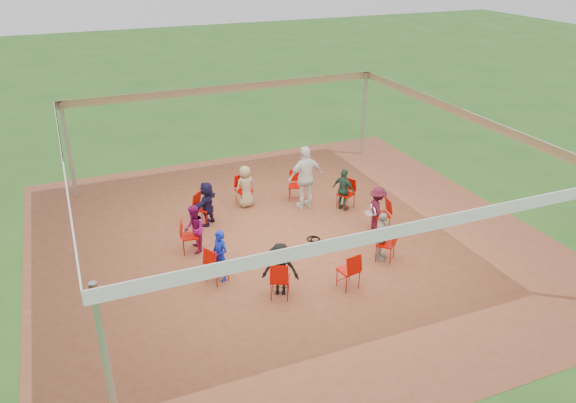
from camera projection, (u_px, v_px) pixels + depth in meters
name	position (u px, v px, depth m)	size (l,w,h in m)	color
ground	(289.00, 240.00, 14.83)	(80.00, 80.00, 0.00)	#295A1C
dirt_patch	(289.00, 240.00, 14.82)	(13.00, 13.00, 0.00)	brown
tent	(289.00, 156.00, 13.81)	(10.33, 10.33, 3.00)	#B2B2B7
chair_0	(381.00, 215.00, 15.17)	(0.42, 0.44, 0.90)	#BC0900
chair_1	(346.00, 194.00, 16.40)	(0.42, 0.44, 0.90)	#BC0900
chair_2	(296.00, 186.00, 16.95)	(0.42, 0.44, 0.90)	#BC0900
chair_3	(244.00, 191.00, 16.61)	(0.42, 0.44, 0.90)	#BC0900
chair_4	(204.00, 209.00, 15.52)	(0.42, 0.44, 0.90)	#BC0900
chair_5	(190.00, 236.00, 14.10)	(0.42, 0.44, 0.90)	#BC0900
chair_6	(217.00, 265.00, 12.87)	(0.42, 0.44, 0.90)	#BC0900
chair_7	(280.00, 279.00, 12.32)	(0.42, 0.44, 0.90)	#BC0900
chair_8	(348.00, 270.00, 12.66)	(0.42, 0.44, 0.90)	#BC0900
chair_9	(386.00, 244.00, 13.74)	(0.42, 0.44, 0.90)	#BC0900
person_seated_0	(377.00, 209.00, 15.07)	(0.81, 0.40, 1.26)	#460F21
person_seated_1	(344.00, 190.00, 16.23)	(0.74, 0.38, 1.26)	#224733
person_seated_2	(246.00, 187.00, 16.44)	(0.62, 0.34, 1.26)	tan
person_seated_3	(207.00, 203.00, 15.40)	(1.17, 0.44, 1.26)	#19143A
person_seated_4	(194.00, 229.00, 14.04)	(0.61, 0.35, 1.26)	#800F5A
person_seated_5	(220.00, 256.00, 12.88)	(0.46, 0.30, 1.26)	#1122AD
person_seated_6	(280.00, 269.00, 12.35)	(0.81, 0.40, 1.26)	black
person_seated_7	(381.00, 236.00, 13.71)	(0.74, 0.38, 1.26)	#ACA799
standing_person	(306.00, 178.00, 16.23)	(1.11, 0.57, 1.90)	white
cable_coil	(314.00, 239.00, 14.84)	(0.35, 0.35, 0.03)	black
laptop	(372.00, 211.00, 15.05)	(0.30, 0.36, 0.22)	#B7B7BC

